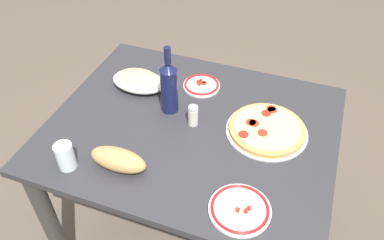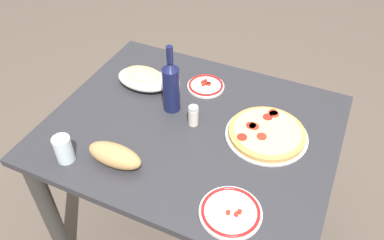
{
  "view_description": "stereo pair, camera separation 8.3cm",
  "coord_description": "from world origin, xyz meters",
  "px_view_note": "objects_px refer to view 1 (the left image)",
  "views": [
    {
      "loc": [
        0.38,
        -1.04,
        1.79
      ],
      "look_at": [
        0.0,
        0.0,
        0.78
      ],
      "focal_mm": 36.22,
      "sensor_mm": 36.0,
      "label": 1
    },
    {
      "loc": [
        0.46,
        -1.01,
        1.79
      ],
      "look_at": [
        0.0,
        0.0,
        0.78
      ],
      "focal_mm": 36.22,
      "sensor_mm": 36.0,
      "label": 2
    }
  ],
  "objects_px": {
    "pepperoni_pizza": "(267,129)",
    "spice_shaker": "(192,115)",
    "dining_table": "(192,149)",
    "wine_bottle": "(169,86)",
    "side_plate_near": "(240,209)",
    "side_plate_far": "(202,85)",
    "bread_loaf": "(118,160)",
    "water_glass": "(65,156)",
    "baked_pasta_dish": "(139,80)"
  },
  "relations": [
    {
      "from": "pepperoni_pizza",
      "to": "side_plate_far",
      "type": "distance_m",
      "value": 0.38
    },
    {
      "from": "dining_table",
      "to": "wine_bottle",
      "type": "relative_size",
      "value": 3.76
    },
    {
      "from": "pepperoni_pizza",
      "to": "bread_loaf",
      "type": "height_order",
      "value": "bread_loaf"
    },
    {
      "from": "water_glass",
      "to": "dining_table",
      "type": "bearing_deg",
      "value": 45.7
    },
    {
      "from": "dining_table",
      "to": "wine_bottle",
      "type": "height_order",
      "value": "wine_bottle"
    },
    {
      "from": "water_glass",
      "to": "side_plate_near",
      "type": "height_order",
      "value": "water_glass"
    },
    {
      "from": "dining_table",
      "to": "pepperoni_pizza",
      "type": "relative_size",
      "value": 3.52
    },
    {
      "from": "water_glass",
      "to": "side_plate_far",
      "type": "xyz_separation_m",
      "value": [
        0.29,
        0.6,
        -0.04
      ]
    },
    {
      "from": "water_glass",
      "to": "bread_loaf",
      "type": "relative_size",
      "value": 0.49
    },
    {
      "from": "dining_table",
      "to": "pepperoni_pizza",
      "type": "distance_m",
      "value": 0.33
    },
    {
      "from": "side_plate_near",
      "to": "side_plate_far",
      "type": "distance_m",
      "value": 0.66
    },
    {
      "from": "pepperoni_pizza",
      "to": "side_plate_near",
      "type": "distance_m",
      "value": 0.39
    },
    {
      "from": "bread_loaf",
      "to": "water_glass",
      "type": "bearing_deg",
      "value": -161.54
    },
    {
      "from": "water_glass",
      "to": "baked_pasta_dish",
      "type": "bearing_deg",
      "value": 85.65
    },
    {
      "from": "pepperoni_pizza",
      "to": "spice_shaker",
      "type": "xyz_separation_m",
      "value": [
        -0.29,
        -0.05,
        0.03
      ]
    },
    {
      "from": "dining_table",
      "to": "side_plate_far",
      "type": "relative_size",
      "value": 6.84
    },
    {
      "from": "wine_bottle",
      "to": "side_plate_far",
      "type": "bearing_deg",
      "value": 69.11
    },
    {
      "from": "pepperoni_pizza",
      "to": "bread_loaf",
      "type": "xyz_separation_m",
      "value": [
        -0.45,
        -0.36,
        0.03
      ]
    },
    {
      "from": "wine_bottle",
      "to": "water_glass",
      "type": "relative_size",
      "value": 2.87
    },
    {
      "from": "pepperoni_pizza",
      "to": "baked_pasta_dish",
      "type": "xyz_separation_m",
      "value": [
        -0.58,
        0.08,
        0.03
      ]
    },
    {
      "from": "water_glass",
      "to": "bread_loaf",
      "type": "distance_m",
      "value": 0.18
    },
    {
      "from": "pepperoni_pizza",
      "to": "spice_shaker",
      "type": "distance_m",
      "value": 0.29
    },
    {
      "from": "spice_shaker",
      "to": "pepperoni_pizza",
      "type": "bearing_deg",
      "value": 10.64
    },
    {
      "from": "dining_table",
      "to": "spice_shaker",
      "type": "bearing_deg",
      "value": 105.63
    },
    {
      "from": "side_plate_near",
      "to": "bread_loaf",
      "type": "bearing_deg",
      "value": 176.15
    },
    {
      "from": "side_plate_far",
      "to": "bread_loaf",
      "type": "relative_size",
      "value": 0.78
    },
    {
      "from": "pepperoni_pizza",
      "to": "water_glass",
      "type": "height_order",
      "value": "water_glass"
    },
    {
      "from": "water_glass",
      "to": "pepperoni_pizza",
      "type": "bearing_deg",
      "value": 33.63
    },
    {
      "from": "dining_table",
      "to": "wine_bottle",
      "type": "bearing_deg",
      "value": 152.42
    },
    {
      "from": "water_glass",
      "to": "side_plate_far",
      "type": "height_order",
      "value": "water_glass"
    },
    {
      "from": "baked_pasta_dish",
      "to": "wine_bottle",
      "type": "bearing_deg",
      "value": -25.32
    },
    {
      "from": "bread_loaf",
      "to": "baked_pasta_dish",
      "type": "bearing_deg",
      "value": 107.16
    },
    {
      "from": "side_plate_near",
      "to": "side_plate_far",
      "type": "bearing_deg",
      "value": 119.8
    },
    {
      "from": "side_plate_far",
      "to": "wine_bottle",
      "type": "bearing_deg",
      "value": -110.89
    },
    {
      "from": "dining_table",
      "to": "wine_bottle",
      "type": "xyz_separation_m",
      "value": [
        -0.12,
        0.06,
        0.25
      ]
    },
    {
      "from": "water_glass",
      "to": "side_plate_far",
      "type": "distance_m",
      "value": 0.67
    },
    {
      "from": "bread_loaf",
      "to": "side_plate_far",
      "type": "bearing_deg",
      "value": 77.6
    },
    {
      "from": "baked_pasta_dish",
      "to": "side_plate_near",
      "type": "bearing_deg",
      "value": -38.87
    },
    {
      "from": "water_glass",
      "to": "spice_shaker",
      "type": "relative_size",
      "value": 1.18
    },
    {
      "from": "baked_pasta_dish",
      "to": "bread_loaf",
      "type": "distance_m",
      "value": 0.46
    },
    {
      "from": "wine_bottle",
      "to": "side_plate_far",
      "type": "height_order",
      "value": "wine_bottle"
    },
    {
      "from": "pepperoni_pizza",
      "to": "side_plate_near",
      "type": "height_order",
      "value": "pepperoni_pizza"
    },
    {
      "from": "dining_table",
      "to": "side_plate_near",
      "type": "relative_size",
      "value": 5.52
    },
    {
      "from": "pepperoni_pizza",
      "to": "wine_bottle",
      "type": "bearing_deg",
      "value": -179.42
    },
    {
      "from": "dining_table",
      "to": "side_plate_near",
      "type": "height_order",
      "value": "side_plate_near"
    },
    {
      "from": "spice_shaker",
      "to": "bread_loaf",
      "type": "bearing_deg",
      "value": -118.27
    },
    {
      "from": "side_plate_near",
      "to": "spice_shaker",
      "type": "bearing_deg",
      "value": 130.43
    },
    {
      "from": "baked_pasta_dish",
      "to": "side_plate_far",
      "type": "distance_m",
      "value": 0.28
    },
    {
      "from": "pepperoni_pizza",
      "to": "side_plate_far",
      "type": "height_order",
      "value": "pepperoni_pizza"
    },
    {
      "from": "pepperoni_pizza",
      "to": "side_plate_far",
      "type": "bearing_deg",
      "value": 150.8
    }
  ]
}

